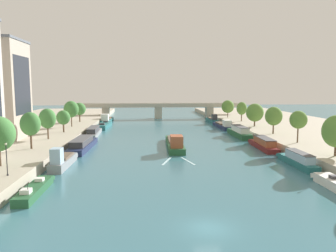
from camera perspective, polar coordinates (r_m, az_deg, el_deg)
ground_plane at (r=30.85m, az=7.06°, el=-17.25°), size 400.00×400.00×0.00m
quay_left at (r=89.68m, az=-25.70°, el=-1.36°), size 36.00×170.00×1.67m
quay_right at (r=94.42m, az=23.77°, el=-0.88°), size 36.00×170.00×1.67m
barge_midriver at (r=67.96m, az=1.18°, el=-2.98°), size 3.66×18.92×3.32m
wake_behind_barge at (r=55.99m, az=1.61°, el=-6.11°), size 5.60×5.97×0.03m
moored_boat_left_downstream at (r=42.45m, az=-22.12°, el=-10.14°), size 1.94×10.40×2.09m
moored_boat_left_far at (r=54.39m, az=-17.84°, el=-5.73°), size 2.38×10.85×3.56m
moored_boat_left_midway at (r=68.63m, az=-14.62°, el=-3.09°), size 3.80×16.68×2.35m
moored_boat_left_second at (r=86.81m, az=-12.78°, el=-1.01°), size 2.91×15.45×2.31m
moored_boat_left_end at (r=103.45m, az=-11.04°, el=0.12°), size 3.56×15.38×2.42m
moored_boat_left_gap_after at (r=118.81m, az=-10.62°, el=1.11°), size 3.55×15.60×3.26m
moored_boat_right_end at (r=56.44m, az=21.63°, el=-5.49°), size 2.00×11.80×2.36m
moored_boat_right_second at (r=69.68m, az=16.28°, el=-3.01°), size 3.02×13.36×2.35m
moored_boat_right_far at (r=85.02m, az=12.28°, el=-1.03°), size 2.71×14.62×2.75m
moored_boat_right_near at (r=101.49m, az=9.56°, el=0.13°), size 2.98×15.87×2.91m
moored_boat_right_midway at (r=116.61m, az=7.68°, el=1.08°), size 2.31×12.03×3.24m
tree_left_far at (r=62.19m, az=-22.82°, el=0.33°), size 3.45×3.45×6.51m
tree_left_past_mid at (r=72.75m, az=-20.22°, el=1.21°), size 3.47×3.47×6.39m
tree_left_third at (r=82.73m, az=-17.75°, el=1.41°), size 3.22×3.22×5.29m
tree_left_end_of_row at (r=93.47m, az=-16.48°, el=2.81°), size 3.99×3.99×7.04m
tree_left_midway at (r=105.60m, az=-15.14°, el=2.88°), size 3.84×3.84×5.98m
tree_right_midway at (r=68.64m, az=21.72°, el=1.00°), size 3.34×3.34×6.27m
tree_right_third at (r=79.94m, az=17.90°, el=1.64°), size 3.96×3.96×6.29m
tree_right_past_mid at (r=93.56m, az=14.86°, el=2.27°), size 4.78×4.78×6.31m
tree_right_nearest at (r=106.38m, az=12.69°, el=2.99°), size 3.21×3.21×6.12m
tree_right_distant at (r=118.54m, az=10.35°, el=3.33°), size 4.40×4.40×6.13m
lamppost_left_bank at (r=44.97m, az=-26.25°, el=-4.95°), size 0.28×0.28×4.09m
bridge_far at (r=130.54m, az=-1.71°, el=3.03°), size 65.13×4.40×6.03m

